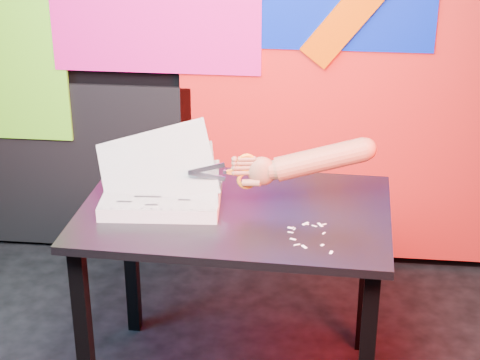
# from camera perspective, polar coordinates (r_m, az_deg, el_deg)

# --- Properties ---
(room) EXTENTS (3.01, 3.01, 2.71)m
(room) POSITION_cam_1_polar(r_m,az_deg,el_deg) (2.17, -7.66, 6.80)
(room) COLOR black
(room) RESTS_ON ground
(backdrop) EXTENTS (2.88, 0.05, 2.08)m
(backdrop) POSITION_cam_1_polar(r_m,az_deg,el_deg) (3.65, -1.06, 7.66)
(backdrop) COLOR red
(backdrop) RESTS_ON ground
(work_table) EXTENTS (1.11, 0.76, 0.75)m
(work_table) POSITION_cam_1_polar(r_m,az_deg,el_deg) (2.86, -0.36, -3.91)
(work_table) COLOR black
(work_table) RESTS_ON ground
(printout_stack) EXTENTS (0.47, 0.33, 0.31)m
(printout_stack) POSITION_cam_1_polar(r_m,az_deg,el_deg) (2.84, -5.58, -1.18)
(printout_stack) COLOR silver
(printout_stack) RESTS_ON work_table
(scissors) EXTENTS (0.24, 0.05, 0.13)m
(scissors) POSITION_cam_1_polar(r_m,az_deg,el_deg) (2.77, 0.13, 0.60)
(scissors) COLOR #A9B2C2
(scissors) RESTS_ON printout_stack
(hand_forearm) EXTENTS (0.49, 0.14, 0.17)m
(hand_forearm) POSITION_cam_1_polar(r_m,az_deg,el_deg) (2.78, 5.05, 1.34)
(hand_forearm) COLOR #9A5C37
(hand_forearm) RESTS_ON work_table
(paper_clippings) EXTENTS (0.15, 0.21, 0.00)m
(paper_clippings) POSITION_cam_1_polar(r_m,az_deg,el_deg) (2.65, 4.83, -3.82)
(paper_clippings) COLOR white
(paper_clippings) RESTS_ON work_table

